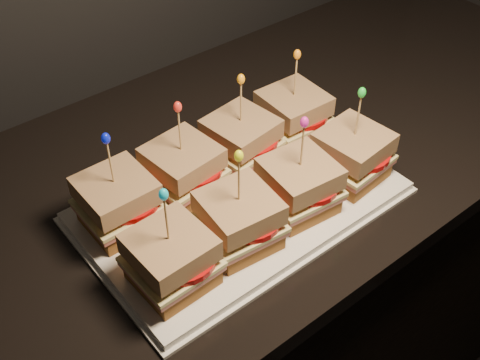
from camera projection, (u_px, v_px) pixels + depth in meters
granite_slab at (35, 268)px, 0.86m from camera, size 2.34×0.65×0.04m
platter at (240, 202)px, 0.92m from camera, size 0.47×0.29×0.02m
platter_rim at (240, 205)px, 0.93m from camera, size 0.48×0.30×0.01m
sandwich_0_bread_bot at (121, 217)px, 0.87m from camera, size 0.09×0.09×0.03m
sandwich_0_ham at (119, 208)px, 0.86m from camera, size 0.10×0.10×0.01m
sandwich_0_cheese at (118, 205)px, 0.85m from camera, size 0.11×0.10×0.01m
sandwich_0_tomato at (127, 200)px, 0.85m from camera, size 0.09×0.09×0.01m
sandwich_0_bread_top at (116, 190)px, 0.84m from camera, size 0.10×0.10×0.03m
sandwich_0_pick at (111, 165)px, 0.80m from camera, size 0.00×0.00×0.09m
sandwich_0_frill at (106, 138)px, 0.77m from camera, size 0.01×0.01×0.02m
sandwich_1_bread_bot at (184, 184)px, 0.92m from camera, size 0.10×0.10×0.03m
sandwich_1_ham at (183, 176)px, 0.91m from camera, size 0.11×0.11×0.01m
sandwich_1_cheese at (183, 172)px, 0.91m from camera, size 0.12×0.11×0.01m
sandwich_1_tomato at (192, 167)px, 0.90m from camera, size 0.09×0.09×0.01m
sandwich_1_bread_top at (182, 158)px, 0.89m from camera, size 0.11×0.11×0.03m
sandwich_1_pick at (180, 133)px, 0.86m from camera, size 0.00×0.00×0.09m
sandwich_1_frill at (178, 107)px, 0.83m from camera, size 0.01×0.01×0.02m
sandwich_2_bread_bot at (241, 155)px, 0.97m from camera, size 0.10×0.10×0.03m
sandwich_2_ham at (241, 147)px, 0.96m from camera, size 0.11×0.11×0.01m
sandwich_2_cheese at (241, 143)px, 0.96m from camera, size 0.12×0.11×0.01m
sandwich_2_tomato at (249, 138)px, 0.96m from camera, size 0.09×0.09×0.01m
sandwich_2_bread_top at (241, 129)px, 0.94m from camera, size 0.11×0.11×0.03m
sandwich_2_pick at (241, 104)px, 0.91m from camera, size 0.00×0.00×0.09m
sandwich_2_frill at (241, 79)px, 0.88m from camera, size 0.01×0.01×0.02m
sandwich_3_bread_bot at (292, 129)px, 1.03m from camera, size 0.10×0.10×0.03m
sandwich_3_ham at (292, 120)px, 1.01m from camera, size 0.11×0.10×0.01m
sandwich_3_cheese at (293, 117)px, 1.01m from camera, size 0.11×0.11×0.01m
sandwich_3_tomato at (301, 112)px, 1.01m from camera, size 0.09×0.09×0.01m
sandwich_3_bread_top at (294, 103)px, 0.99m from camera, size 0.10×0.10×0.03m
sandwich_3_pick at (295, 79)px, 0.96m from camera, size 0.00×0.00×0.09m
sandwich_3_frill at (297, 54)px, 0.93m from camera, size 0.01×0.01×0.02m
sandwich_4_bread_bot at (173, 274)px, 0.79m from camera, size 0.10×0.10×0.03m
sandwich_4_ham at (172, 265)px, 0.78m from camera, size 0.11×0.10×0.01m
sandwich_4_cheese at (171, 262)px, 0.78m from camera, size 0.11×0.11×0.01m
sandwich_4_tomato at (181, 256)px, 0.77m from camera, size 0.09×0.09×0.01m
sandwich_4_bread_top at (170, 247)px, 0.76m from camera, size 0.10×0.10×0.03m
sandwich_4_pick at (167, 221)px, 0.73m from camera, size 0.00×0.00×0.09m
sandwich_4_frill at (163, 195)px, 0.70m from camera, size 0.01×0.01×0.02m
sandwich_5_bread_bot at (239, 234)px, 0.84m from camera, size 0.10×0.10×0.03m
sandwich_5_ham at (239, 226)px, 0.83m from camera, size 0.11×0.11×0.01m
sandwich_5_cheese at (239, 222)px, 0.83m from camera, size 0.12×0.11×0.01m
sandwich_5_tomato at (248, 217)px, 0.83m from camera, size 0.09×0.09×0.01m
sandwich_5_bread_top at (239, 208)px, 0.81m from camera, size 0.11×0.11×0.03m
sandwich_5_pick at (239, 182)px, 0.78m from camera, size 0.00×0.00×0.09m
sandwich_5_frill at (239, 156)px, 0.75m from camera, size 0.01×0.01×0.02m
sandwich_6_bread_bot at (297, 200)px, 0.90m from camera, size 0.10×0.10×0.03m
sandwich_6_ham at (298, 191)px, 0.88m from camera, size 0.11×0.11×0.01m
sandwich_6_cheese at (299, 188)px, 0.88m from camera, size 0.12×0.11×0.01m
sandwich_6_tomato at (308, 183)px, 0.88m from camera, size 0.09×0.09×0.01m
sandwich_6_bread_top at (300, 173)px, 0.86m from camera, size 0.11×0.11×0.03m
sandwich_6_pick at (302, 148)px, 0.83m from camera, size 0.00×0.00×0.09m
sandwich_6_frill at (304, 122)px, 0.80m from camera, size 0.01×0.01×0.02m
sandwich_7_bread_bot at (350, 169)px, 0.95m from camera, size 0.10×0.10×0.03m
sandwich_7_ham at (351, 161)px, 0.94m from camera, size 0.11×0.11×0.01m
sandwich_7_cheese at (351, 157)px, 0.93m from camera, size 0.11×0.11×0.01m
sandwich_7_tomato at (360, 152)px, 0.93m from camera, size 0.09×0.09×0.01m
sandwich_7_bread_top at (354, 143)px, 0.91m from camera, size 0.10×0.10×0.03m
sandwich_7_pick at (358, 118)px, 0.88m from camera, size 0.00×0.00×0.09m
sandwich_7_frill at (362, 93)px, 0.85m from camera, size 0.01×0.01×0.02m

